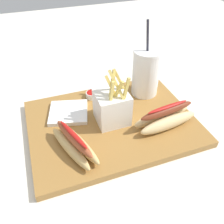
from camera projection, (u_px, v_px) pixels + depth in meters
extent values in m
cube|color=silver|center=(112.00, 128.00, 0.69)|extent=(2.40, 2.40, 0.02)
cube|color=olive|center=(112.00, 123.00, 0.68)|extent=(0.46, 0.35, 0.02)
cylinder|color=white|center=(146.00, 74.00, 0.73)|extent=(0.08, 0.08, 0.14)
cylinder|color=white|center=(148.00, 52.00, 0.69)|extent=(0.09, 0.09, 0.01)
cylinder|color=#262633|center=(148.00, 37.00, 0.66)|extent=(0.02, 0.01, 0.09)
cube|color=white|center=(114.00, 108.00, 0.64)|extent=(0.09, 0.08, 0.09)
cube|color=#E5C660|center=(112.00, 86.00, 0.60)|extent=(0.03, 0.04, 0.08)
cube|color=#E5C660|center=(112.00, 93.00, 0.58)|extent=(0.02, 0.01, 0.06)
cube|color=#E5C660|center=(117.00, 86.00, 0.58)|extent=(0.04, 0.04, 0.08)
cube|color=#E5C660|center=(126.00, 92.00, 0.59)|extent=(0.02, 0.01, 0.08)
cube|color=#E5C660|center=(117.00, 93.00, 0.60)|extent=(0.03, 0.02, 0.08)
cube|color=#E5C660|center=(121.00, 83.00, 0.62)|extent=(0.04, 0.01, 0.09)
cube|color=#E5C660|center=(111.00, 88.00, 0.61)|extent=(0.03, 0.04, 0.07)
ellipsoid|color=tan|center=(70.00, 148.00, 0.57)|extent=(0.08, 0.17, 0.03)
ellipsoid|color=tan|center=(79.00, 143.00, 0.58)|extent=(0.08, 0.17, 0.03)
ellipsoid|color=#994728|center=(74.00, 138.00, 0.56)|extent=(0.07, 0.15, 0.02)
ellipsoid|color=red|center=(73.00, 134.00, 0.55)|extent=(0.05, 0.11, 0.01)
ellipsoid|color=#E5C689|center=(162.00, 116.00, 0.65)|extent=(0.18, 0.05, 0.04)
ellipsoid|color=#E5C689|center=(169.00, 123.00, 0.63)|extent=(0.18, 0.05, 0.04)
ellipsoid|color=maroon|center=(167.00, 111.00, 0.62)|extent=(0.16, 0.04, 0.02)
ellipsoid|color=red|center=(168.00, 107.00, 0.62)|extent=(0.12, 0.03, 0.01)
cylinder|color=white|center=(92.00, 95.00, 0.75)|extent=(0.04, 0.04, 0.02)
cylinder|color=#B2140F|center=(92.00, 93.00, 0.75)|extent=(0.03, 0.03, 0.01)
cube|color=white|center=(69.00, 112.00, 0.69)|extent=(0.13, 0.13, 0.01)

